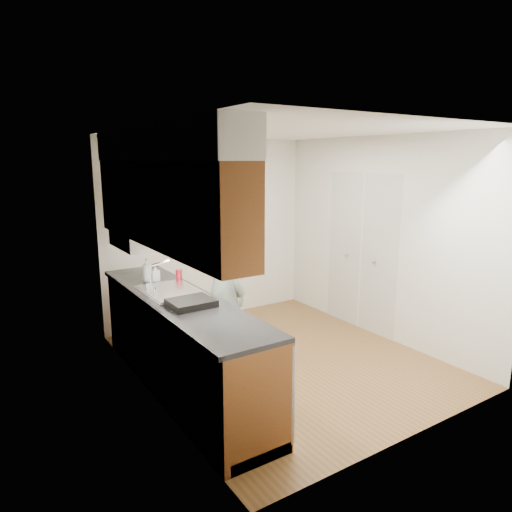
{
  "coord_description": "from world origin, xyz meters",
  "views": [
    {
      "loc": [
        -2.83,
        -3.87,
        2.2
      ],
      "look_at": [
        -0.18,
        0.25,
        1.17
      ],
      "focal_mm": 32.0,
      "sensor_mm": 36.0,
      "label": 1
    }
  ],
  "objects_px": {
    "person": "(224,277)",
    "soap_bottle_b": "(155,273)",
    "soda_can": "(179,275)",
    "dish_rack": "(191,303)",
    "soap_bottle_a": "(147,270)"
  },
  "relations": [
    {
      "from": "person",
      "to": "soap_bottle_b",
      "type": "distance_m",
      "value": 0.74
    },
    {
      "from": "soda_can",
      "to": "dish_rack",
      "type": "bearing_deg",
      "value": -106.53
    },
    {
      "from": "person",
      "to": "soap_bottle_b",
      "type": "relative_size",
      "value": 11.05
    },
    {
      "from": "person",
      "to": "dish_rack",
      "type": "xyz_separation_m",
      "value": [
        -0.61,
        -0.52,
        -0.03
      ]
    },
    {
      "from": "soap_bottle_a",
      "to": "soap_bottle_b",
      "type": "bearing_deg",
      "value": -19.87
    },
    {
      "from": "person",
      "to": "soda_can",
      "type": "xyz_separation_m",
      "value": [
        -0.36,
        0.34,
        0.0
      ]
    },
    {
      "from": "person",
      "to": "soap_bottle_a",
      "type": "distance_m",
      "value": 0.83
    },
    {
      "from": "soap_bottle_b",
      "to": "soda_can",
      "type": "xyz_separation_m",
      "value": [
        0.21,
        -0.13,
        -0.03
      ]
    },
    {
      "from": "soap_bottle_b",
      "to": "person",
      "type": "bearing_deg",
      "value": -39.51
    },
    {
      "from": "person",
      "to": "soda_can",
      "type": "bearing_deg",
      "value": 43.66
    },
    {
      "from": "soap_bottle_b",
      "to": "soda_can",
      "type": "distance_m",
      "value": 0.25
    },
    {
      "from": "soap_bottle_b",
      "to": "dish_rack",
      "type": "xyz_separation_m",
      "value": [
        -0.04,
        -0.99,
        -0.06
      ]
    },
    {
      "from": "soap_bottle_a",
      "to": "soda_can",
      "type": "bearing_deg",
      "value": -28.42
    },
    {
      "from": "soap_bottle_b",
      "to": "dish_rack",
      "type": "distance_m",
      "value": 1.0
    },
    {
      "from": "soda_can",
      "to": "soap_bottle_a",
      "type": "bearing_deg",
      "value": 151.58
    }
  ]
}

